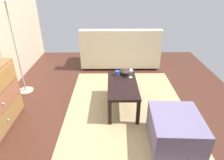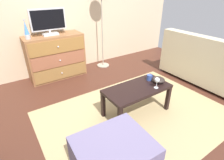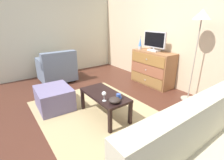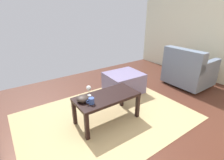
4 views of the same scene
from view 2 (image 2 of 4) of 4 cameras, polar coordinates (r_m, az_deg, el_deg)
name	(u,v)px [view 2 (image 2 of 4)]	position (r m, az deg, el deg)	size (l,w,h in m)	color
ground_plane	(117,115)	(2.67, 1.69, -11.13)	(5.85, 4.49, 0.05)	#4B281D
wall_accent_rear	(59,6)	(3.90, -16.69, 21.86)	(5.85, 0.12, 2.64)	beige
area_rug	(136,116)	(2.63, 7.90, -11.29)	(2.60, 1.90, 0.01)	tan
dresser	(56,57)	(3.71, -17.59, 7.19)	(1.08, 0.49, 0.85)	#92603A
tv	(48,21)	(3.56, -19.83, 17.33)	(0.63, 0.18, 0.47)	silver
lava_lamp	(26,31)	(3.43, -25.91, 14.16)	(0.09, 0.09, 0.33)	#B7B7BC
coffee_table	(137,91)	(2.49, 8.11, -3.60)	(0.94, 0.46, 0.43)	black
wine_glass	(157,80)	(2.45, 14.33, -0.08)	(0.07, 0.07, 0.16)	silver
mug	(149,77)	(2.67, 11.96, 0.82)	(0.11, 0.08, 0.08)	#354F9A
bowl_decorative	(158,80)	(2.64, 14.75, 0.06)	(0.18, 0.18, 0.08)	#2F2622
couch_large	(210,65)	(3.80, 29.15, 4.11)	(0.85, 1.78, 0.91)	#332319
ottoman	(114,158)	(1.85, 0.59, -23.89)	(0.70, 0.60, 0.40)	slate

